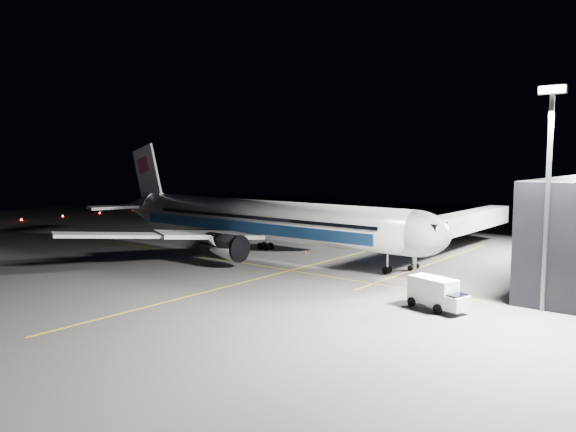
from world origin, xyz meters
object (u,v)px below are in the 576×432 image
(safety_cone_b, at_px, (251,246))
(floodlight_mast_south, at_px, (548,178))
(service_truck, at_px, (437,293))
(safety_cone_a, at_px, (305,252))
(baggage_tug, at_px, (290,229))
(airliner, at_px, (256,220))
(jet_bridge, at_px, (457,224))
(safety_cone_c, at_px, (329,243))

(safety_cone_b, bearing_deg, floodlight_mast_south, -12.35)
(service_truck, height_order, safety_cone_a, service_truck)
(baggage_tug, bearing_deg, airliner, -64.99)
(service_truck, distance_m, baggage_tug, 54.56)
(airliner, height_order, safety_cone_a, airliner)
(jet_bridge, height_order, safety_cone_a, jet_bridge)
(floodlight_mast_south, relative_size, service_truck, 3.37)
(service_truck, height_order, safety_cone_b, service_truck)
(safety_cone_b, xyz_separation_m, safety_cone_c, (8.03, 10.00, -0.04))
(floodlight_mast_south, height_order, safety_cone_c, floodlight_mast_south)
(safety_cone_a, bearing_deg, safety_cone_b, -172.78)
(floodlight_mast_south, distance_m, safety_cone_a, 39.68)
(jet_bridge, relative_size, baggage_tug, 14.61)
(floodlight_mast_south, height_order, safety_cone_b, floodlight_mast_south)
(jet_bridge, bearing_deg, service_truck, -71.22)
(airliner, relative_size, jet_bridge, 1.79)
(floodlight_mast_south, distance_m, service_truck, 14.51)
(jet_bridge, bearing_deg, safety_cone_a, -144.62)
(service_truck, distance_m, safety_cone_c, 39.31)
(airliner, bearing_deg, safety_cone_a, 46.23)
(safety_cone_b, bearing_deg, safety_cone_c, 51.22)
(baggage_tug, relative_size, safety_cone_a, 4.53)
(baggage_tug, xyz_separation_m, safety_cone_a, (15.47, -15.89, -0.52))
(jet_bridge, xyz_separation_m, service_truck, (10.09, -29.68, -3.01))
(safety_cone_a, distance_m, safety_cone_b, 9.73)
(jet_bridge, height_order, floodlight_mast_south, floodlight_mast_south)
(jet_bridge, height_order, service_truck, jet_bridge)
(jet_bridge, height_order, baggage_tug, jet_bridge)
(safety_cone_b, bearing_deg, service_truck, -22.45)
(jet_bridge, distance_m, baggage_tug, 33.90)
(safety_cone_a, xyz_separation_m, safety_cone_b, (-9.65, -1.22, 0.07))
(jet_bridge, distance_m, safety_cone_a, 22.58)
(jet_bridge, xyz_separation_m, safety_cone_b, (-27.72, -14.06, -4.25))
(airliner, bearing_deg, floodlight_mast_south, -8.33)
(safety_cone_a, xyz_separation_m, safety_cone_c, (-1.62, 8.78, 0.03))
(airliner, bearing_deg, jet_bridge, 38.04)
(floodlight_mast_south, bearing_deg, safety_cone_b, 167.65)
(airliner, distance_m, service_truck, 35.33)
(floodlight_mast_south, relative_size, safety_cone_c, 35.74)
(safety_cone_c, bearing_deg, baggage_tug, 152.81)
(safety_cone_a, bearing_deg, jet_bridge, 35.38)
(service_truck, bearing_deg, safety_cone_a, 164.48)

